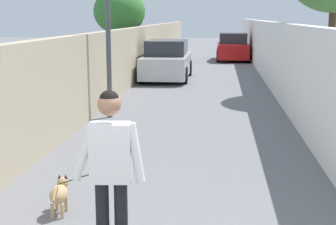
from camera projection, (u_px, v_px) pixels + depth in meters
name	position (u px, v px, depth m)	size (l,w,h in m)	color
ground_plane	(200.00, 88.00, 17.12)	(80.00, 80.00, 0.00)	slate
wall_left	(116.00, 63.00, 15.23)	(48.00, 0.30, 2.05)	tan
fence_right	(282.00, 61.00, 14.69)	(48.00, 0.30, 2.26)	white
tree_left_mid	(119.00, 12.00, 21.88)	(2.31, 2.31, 3.67)	brown
person_skateboarder	(111.00, 164.00, 4.63)	(0.25, 0.71, 1.71)	black
dog	(60.00, 193.00, 6.16)	(1.60, 1.10, 1.06)	tan
car_near	(167.00, 61.00, 19.34)	(4.19, 1.80, 1.54)	silver
car_far	(233.00, 48.00, 27.60)	(3.81, 1.80, 1.54)	#B71414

